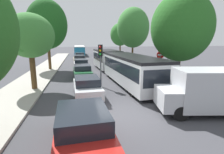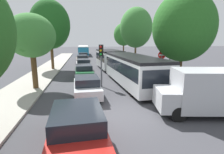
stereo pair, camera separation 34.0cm
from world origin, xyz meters
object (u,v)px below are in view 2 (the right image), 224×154
Objects in this scene: traffic_light at (101,56)px; city_bus_rear at (83,50)px; queued_car_green at (84,71)px; queued_car_silver at (87,87)px; queued_car_white at (83,64)px; tree_right_far at (124,35)px; tree_left_far at (50,26)px; no_entry_sign at (161,62)px; queued_car_red at (78,128)px; queued_car_graphite at (83,56)px; tree_right_near at (183,27)px; articulated_bus at (120,63)px; white_van at (211,91)px; queued_car_tan at (82,59)px; tree_right_mid at (135,29)px; tree_left_mid at (31,37)px; direction_sign_post at (170,53)px.

city_bus_rear is at bearing -159.73° from traffic_light.
queued_car_silver is at bearing 178.60° from queued_car_green.
tree_right_far is at bearing -34.89° from queued_car_white.
tree_left_far reaches higher than tree_right_far.
traffic_light is (1.23, 2.36, 1.81)m from queued_car_silver.
queued_car_red is at bearing -38.67° from no_entry_sign.
traffic_light is 0.47× the size of tree_right_far.
queued_car_graphite is 0.55× the size of tree_right_near.
tree_left_far is at bearing -131.17° from articulated_bus.
tree_left_far is at bearing 142.99° from tree_right_near.
white_van is (6.29, -9.91, 0.55)m from queued_car_green.
queued_car_white is 0.97× the size of queued_car_tan.
queued_car_white is at bearing 177.18° from queued_car_graphite.
tree_right_near is (12.31, -9.28, -0.66)m from tree_left_far.
tree_right_mid reaches higher than tree_right_near.
queued_car_silver is 0.99× the size of queued_car_white.
articulated_bus is 1.95× the size of tree_right_mid.
articulated_bus is at bearing -145.85° from queued_car_white.
city_bus_rear is at bearing -2.95° from queued_car_green.
white_van is at bearing -160.25° from queued_car_white.
tree_left_far is at bearing 91.26° from tree_left_mid.
articulated_bus reaches higher than queued_car_white.
queued_car_silver is at bearing -9.69° from traffic_light.
direction_sign_post is at bearing -32.84° from tree_left_far.
queued_car_white is 0.77× the size of white_van.
white_van is at bearing -57.23° from tree_left_far.
city_bus_rear is 3.23× the size of traffic_light.
no_entry_sign reaches higher than queued_car_tan.
queued_car_red is 23.00m from queued_car_tan.
direction_sign_post is at bearing 8.98° from tree_left_mid.
traffic_light is 6.98m from direction_sign_post.
direction_sign_post is (4.41, -2.04, 1.12)m from articulated_bus.
traffic_light is at bearing -173.70° from queued_car_white.
queued_car_silver is 9.57m from tree_right_near.
queued_car_graphite is 0.75× the size of tree_left_mid.
queued_car_green is 0.95× the size of queued_car_graphite.
tree_right_mid reaches higher than queued_car_silver.
queued_car_green is 6.18m from tree_left_mid.
white_van is 7.04m from no_entry_sign.
queued_car_graphite is at bearing -66.60° from white_van.
no_entry_sign is 12.91m from tree_right_mid.
articulated_bus is at bearing 166.15° from traffic_light.
queued_car_green is 9.93m from tree_right_near.
traffic_light reaches higher than queued_car_graphite.
queued_car_white is 1.13× the size of direction_sign_post.
tree_left_mid reaches higher than traffic_light.
queued_car_graphite is (-0.09, 16.71, 0.04)m from queued_car_green.
tree_right_far is at bearing 175.91° from no_entry_sign.
white_van is at bearing -165.88° from queued_car_tan.
queued_car_tan is 0.48× the size of tree_right_mid.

